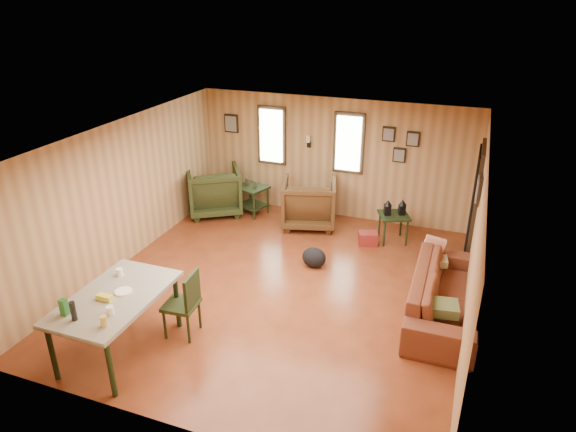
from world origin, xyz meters
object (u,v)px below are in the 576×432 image
object	(u,v)px
recliner_brown	(309,200)
dining_table	(114,301)
recliner_green	(214,189)
side_table	(394,213)
sofa	(446,288)
end_table	(252,195)

from	to	relation	value
recliner_brown	dining_table	size ratio (longest dim) A/B	0.63
recliner_green	side_table	distance (m)	3.68
dining_table	sofa	bearing A→B (deg)	30.38
end_table	side_table	size ratio (longest dim) A/B	0.89
recliner_green	side_table	bearing A→B (deg)	147.24
sofa	end_table	xyz separation A→B (m)	(-4.03, 2.35, -0.05)
recliner_brown	end_table	bearing A→B (deg)	-21.52
sofa	side_table	bearing A→B (deg)	27.12
end_table	side_table	distance (m)	2.95
recliner_brown	end_table	size ratio (longest dim) A/B	1.41
recliner_green	end_table	distance (m)	0.79
side_table	recliner_green	bearing A→B (deg)	179.59
sofa	dining_table	bearing A→B (deg)	120.29
recliner_green	recliner_brown	bearing A→B (deg)	150.53
recliner_brown	recliner_green	world-z (taller)	recliner_green
recliner_green	end_table	size ratio (longest dim) A/B	1.45
recliner_green	dining_table	distance (m)	4.50
sofa	recliner_green	bearing A→B (deg)	65.64
end_table	recliner_brown	bearing A→B (deg)	-5.57
recliner_brown	side_table	world-z (taller)	recliner_brown
end_table	dining_table	xyz separation A→B (m)	(0.20, -4.62, 0.35)
end_table	dining_table	distance (m)	4.64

